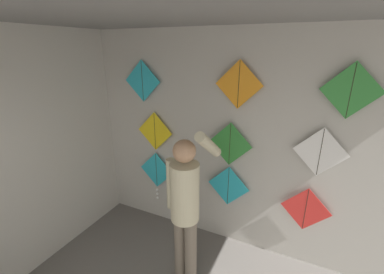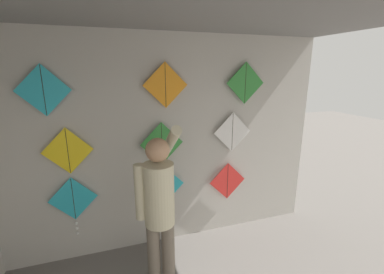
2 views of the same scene
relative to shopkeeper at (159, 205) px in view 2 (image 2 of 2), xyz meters
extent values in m
cube|color=#BCB7AD|center=(0.16, 0.90, 0.36)|extent=(4.60, 0.06, 2.80)
cylinder|color=#726656|center=(-0.07, 0.00, -0.62)|extent=(0.13, 0.13, 0.85)
cylinder|color=#726656|center=(0.07, -0.03, -0.62)|extent=(0.13, 0.13, 0.85)
cylinder|color=beige|center=(0.00, -0.01, 0.12)|extent=(0.30, 0.30, 0.64)
sphere|color=tan|center=(0.00, -0.01, 0.58)|extent=(0.23, 0.23, 0.23)
cylinder|color=beige|center=(-0.18, 0.03, 0.16)|extent=(0.11, 0.11, 0.57)
cylinder|color=beige|center=(0.18, 0.18, 0.60)|extent=(0.11, 0.52, 0.41)
cube|color=#28B2C6|center=(-0.89, 0.81, -0.19)|extent=(0.55, 0.01, 0.55)
cylinder|color=black|center=(-0.89, 0.80, -0.19)|extent=(0.01, 0.01, 0.53)
sphere|color=white|center=(-0.89, 0.80, -0.52)|extent=(0.04, 0.04, 0.04)
sphere|color=white|center=(-0.89, 0.80, -0.59)|extent=(0.04, 0.04, 0.04)
sphere|color=white|center=(-0.89, 0.80, -0.66)|extent=(0.04, 0.04, 0.04)
cube|color=#28B2C6|center=(0.21, 0.81, -0.18)|extent=(0.55, 0.01, 0.55)
cylinder|color=black|center=(0.21, 0.80, -0.18)|extent=(0.01, 0.01, 0.53)
cube|color=red|center=(1.15, 0.81, -0.25)|extent=(0.55, 0.01, 0.55)
cylinder|color=black|center=(1.15, 0.80, -0.25)|extent=(0.01, 0.01, 0.53)
cube|color=yellow|center=(-0.88, 0.81, 0.41)|extent=(0.55, 0.01, 0.55)
cylinder|color=black|center=(-0.88, 0.80, 0.41)|extent=(0.01, 0.01, 0.53)
cube|color=#338C38|center=(0.21, 0.81, 0.40)|extent=(0.55, 0.01, 0.55)
cylinder|color=black|center=(0.21, 0.80, 0.40)|extent=(0.01, 0.01, 0.53)
cube|color=white|center=(1.20, 0.81, 0.47)|extent=(0.55, 0.01, 0.55)
cylinder|color=black|center=(1.20, 0.80, 0.47)|extent=(0.01, 0.01, 0.53)
cube|color=#28B2C6|center=(-1.04, 0.81, 1.10)|extent=(0.55, 0.01, 0.55)
cylinder|color=black|center=(-1.04, 0.80, 1.10)|extent=(0.01, 0.01, 0.53)
cube|color=orange|center=(0.27, 0.81, 1.13)|extent=(0.55, 0.01, 0.55)
cylinder|color=black|center=(0.27, 0.80, 1.13)|extent=(0.01, 0.01, 0.53)
cube|color=#338C38|center=(1.36, 0.81, 1.14)|extent=(0.55, 0.01, 0.55)
cylinder|color=black|center=(1.36, 0.80, 1.14)|extent=(0.01, 0.01, 0.53)
camera|label=1|loc=(1.05, -2.04, 1.53)|focal=24.00mm
camera|label=2|loc=(-0.41, -2.29, 1.31)|focal=24.00mm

